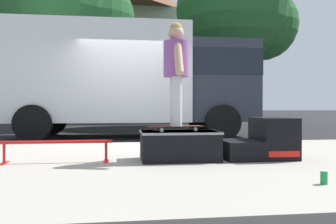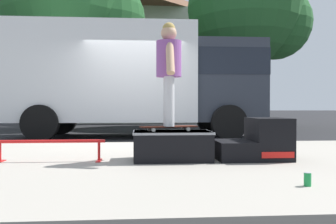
{
  "view_description": "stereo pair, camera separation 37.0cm",
  "coord_description": "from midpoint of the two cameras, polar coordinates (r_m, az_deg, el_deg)",
  "views": [
    {
      "loc": [
        -0.2,
        -7.75,
        0.85
      ],
      "look_at": [
        0.66,
        -1.25,
        0.75
      ],
      "focal_mm": 37.72,
      "sensor_mm": 36.0,
      "label": 1
    },
    {
      "loc": [
        0.17,
        -7.79,
        0.85
      ],
      "look_at": [
        0.66,
        -1.25,
        0.75
      ],
      "focal_mm": 37.72,
      "sensor_mm": 36.0,
      "label": 2
    }
  ],
  "objects": [
    {
      "name": "ground_plane",
      "position": [
        7.82,
        -4.22,
        -5.39
      ],
      "size": [
        140.0,
        140.0,
        0.0
      ],
      "primitive_type": "plane",
      "color": "black"
    },
    {
      "name": "sidewalk_slab",
      "position": [
        4.84,
        -4.14,
        -8.55
      ],
      "size": [
        50.0,
        5.0,
        0.12
      ],
      "primitive_type": "cube",
      "color": "#A8A093",
      "rests_on": "ground"
    },
    {
      "name": "skate_box",
      "position": [
        4.84,
        2.88,
        -5.29
      ],
      "size": [
        1.06,
        0.67,
        0.4
      ],
      "color": "black",
      "rests_on": "sidewalk_slab"
    },
    {
      "name": "kicker_ramp",
      "position": [
        5.12,
        16.34,
        -4.69
      ],
      "size": [
        0.99,
        0.69,
        0.57
      ],
      "color": "black",
      "rests_on": "sidewalk_slab"
    },
    {
      "name": "grind_rail",
      "position": [
        4.91,
        -16.5,
        -5.17
      ],
      "size": [
        1.45,
        0.28,
        0.29
      ],
      "color": "red",
      "rests_on": "sidewalk_slab"
    },
    {
      "name": "skateboard",
      "position": [
        4.82,
        2.33,
        -2.43
      ],
      "size": [
        0.81,
        0.4,
        0.07
      ],
      "color": "#4C1E14",
      "rests_on": "skate_box"
    },
    {
      "name": "skater_kid",
      "position": [
        4.85,
        2.34,
        7.57
      ],
      "size": [
        0.34,
        0.73,
        1.41
      ],
      "color": "silver",
      "rests_on": "skateboard"
    },
    {
      "name": "soda_can_b",
      "position": [
        3.61,
        24.43,
        -9.89
      ],
      "size": [
        0.07,
        0.07,
        0.13
      ],
      "color": "#198C3F",
      "rests_on": "sidewalk_slab"
    },
    {
      "name": "box_truck",
      "position": [
        10.01,
        -3.86,
        5.73
      ],
      "size": [
        6.91,
        2.63,
        3.05
      ],
      "color": "silver",
      "rests_on": "ground"
    },
    {
      "name": "street_tree_main",
      "position": [
        16.05,
        13.86,
        15.41
      ],
      "size": [
        5.31,
        4.83,
        7.46
      ],
      "color": "brown",
      "rests_on": "ground"
    },
    {
      "name": "street_tree_neighbour",
      "position": [
        14.43,
        -14.23,
        16.24
      ],
      "size": [
        5.52,
        5.02,
        7.35
      ],
      "color": "brown",
      "rests_on": "ground"
    },
    {
      "name": "house_behind",
      "position": [
        21.94,
        -3.8,
        9.75
      ],
      "size": [
        9.54,
        8.23,
        8.4
      ],
      "color": "beige",
      "rests_on": "ground"
    }
  ]
}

